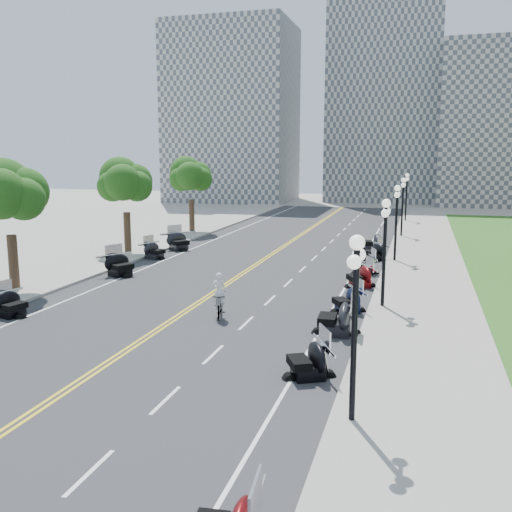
# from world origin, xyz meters

# --- Properties ---
(ground) EXTENTS (160.00, 160.00, 0.00)m
(ground) POSITION_xyz_m (0.00, 0.00, 0.00)
(ground) COLOR gray
(road) EXTENTS (16.00, 90.00, 0.01)m
(road) POSITION_xyz_m (0.00, 10.00, 0.00)
(road) COLOR #333335
(road) RESTS_ON ground
(centerline_yellow_a) EXTENTS (0.12, 90.00, 0.00)m
(centerline_yellow_a) POSITION_xyz_m (-0.12, 10.00, 0.01)
(centerline_yellow_a) COLOR yellow
(centerline_yellow_a) RESTS_ON road
(centerline_yellow_b) EXTENTS (0.12, 90.00, 0.00)m
(centerline_yellow_b) POSITION_xyz_m (0.12, 10.00, 0.01)
(centerline_yellow_b) COLOR yellow
(centerline_yellow_b) RESTS_ON road
(edge_line_north) EXTENTS (0.12, 90.00, 0.00)m
(edge_line_north) POSITION_xyz_m (6.40, 10.00, 0.01)
(edge_line_north) COLOR white
(edge_line_north) RESTS_ON road
(edge_line_south) EXTENTS (0.12, 90.00, 0.00)m
(edge_line_south) POSITION_xyz_m (-6.40, 10.00, 0.01)
(edge_line_south) COLOR white
(edge_line_south) RESTS_ON road
(lane_dash_3) EXTENTS (0.12, 2.00, 0.00)m
(lane_dash_3) POSITION_xyz_m (3.20, -12.00, 0.01)
(lane_dash_3) COLOR white
(lane_dash_3) RESTS_ON road
(lane_dash_4) EXTENTS (0.12, 2.00, 0.00)m
(lane_dash_4) POSITION_xyz_m (3.20, -8.00, 0.01)
(lane_dash_4) COLOR white
(lane_dash_4) RESTS_ON road
(lane_dash_5) EXTENTS (0.12, 2.00, 0.00)m
(lane_dash_5) POSITION_xyz_m (3.20, -4.00, 0.01)
(lane_dash_5) COLOR white
(lane_dash_5) RESTS_ON road
(lane_dash_6) EXTENTS (0.12, 2.00, 0.00)m
(lane_dash_6) POSITION_xyz_m (3.20, 0.00, 0.01)
(lane_dash_6) COLOR white
(lane_dash_6) RESTS_ON road
(lane_dash_7) EXTENTS (0.12, 2.00, 0.00)m
(lane_dash_7) POSITION_xyz_m (3.20, 4.00, 0.01)
(lane_dash_7) COLOR white
(lane_dash_7) RESTS_ON road
(lane_dash_8) EXTENTS (0.12, 2.00, 0.00)m
(lane_dash_8) POSITION_xyz_m (3.20, 8.00, 0.01)
(lane_dash_8) COLOR white
(lane_dash_8) RESTS_ON road
(lane_dash_9) EXTENTS (0.12, 2.00, 0.00)m
(lane_dash_9) POSITION_xyz_m (3.20, 12.00, 0.01)
(lane_dash_9) COLOR white
(lane_dash_9) RESTS_ON road
(lane_dash_10) EXTENTS (0.12, 2.00, 0.00)m
(lane_dash_10) POSITION_xyz_m (3.20, 16.00, 0.01)
(lane_dash_10) COLOR white
(lane_dash_10) RESTS_ON road
(lane_dash_11) EXTENTS (0.12, 2.00, 0.00)m
(lane_dash_11) POSITION_xyz_m (3.20, 20.00, 0.01)
(lane_dash_11) COLOR white
(lane_dash_11) RESTS_ON road
(lane_dash_12) EXTENTS (0.12, 2.00, 0.00)m
(lane_dash_12) POSITION_xyz_m (3.20, 24.00, 0.01)
(lane_dash_12) COLOR white
(lane_dash_12) RESTS_ON road
(lane_dash_13) EXTENTS (0.12, 2.00, 0.00)m
(lane_dash_13) POSITION_xyz_m (3.20, 28.00, 0.01)
(lane_dash_13) COLOR white
(lane_dash_13) RESTS_ON road
(lane_dash_14) EXTENTS (0.12, 2.00, 0.00)m
(lane_dash_14) POSITION_xyz_m (3.20, 32.00, 0.01)
(lane_dash_14) COLOR white
(lane_dash_14) RESTS_ON road
(lane_dash_15) EXTENTS (0.12, 2.00, 0.00)m
(lane_dash_15) POSITION_xyz_m (3.20, 36.00, 0.01)
(lane_dash_15) COLOR white
(lane_dash_15) RESTS_ON road
(lane_dash_16) EXTENTS (0.12, 2.00, 0.00)m
(lane_dash_16) POSITION_xyz_m (3.20, 40.00, 0.01)
(lane_dash_16) COLOR white
(lane_dash_16) RESTS_ON road
(lane_dash_17) EXTENTS (0.12, 2.00, 0.00)m
(lane_dash_17) POSITION_xyz_m (3.20, 44.00, 0.01)
(lane_dash_17) COLOR white
(lane_dash_17) RESTS_ON road
(lane_dash_18) EXTENTS (0.12, 2.00, 0.00)m
(lane_dash_18) POSITION_xyz_m (3.20, 48.00, 0.01)
(lane_dash_18) COLOR white
(lane_dash_18) RESTS_ON road
(lane_dash_19) EXTENTS (0.12, 2.00, 0.00)m
(lane_dash_19) POSITION_xyz_m (3.20, 52.00, 0.01)
(lane_dash_19) COLOR white
(lane_dash_19) RESTS_ON road
(sidewalk_north) EXTENTS (5.00, 90.00, 0.15)m
(sidewalk_north) POSITION_xyz_m (10.50, 10.00, 0.07)
(sidewalk_north) COLOR #9E9991
(sidewalk_north) RESTS_ON ground
(sidewalk_south) EXTENTS (5.00, 90.00, 0.15)m
(sidewalk_south) POSITION_xyz_m (-10.50, 10.00, 0.07)
(sidewalk_south) COLOR #9E9991
(sidewalk_south) RESTS_ON ground
(distant_block_a) EXTENTS (18.00, 14.00, 26.00)m
(distant_block_a) POSITION_xyz_m (-18.00, 62.00, 13.00)
(distant_block_a) COLOR gray
(distant_block_a) RESTS_ON ground
(distant_block_b) EXTENTS (16.00, 12.00, 30.00)m
(distant_block_b) POSITION_xyz_m (4.00, 68.00, 15.00)
(distant_block_b) COLOR gray
(distant_block_b) RESTS_ON ground
(street_lamp_1) EXTENTS (0.50, 1.20, 4.90)m
(street_lamp_1) POSITION_xyz_m (8.60, -8.00, 2.60)
(street_lamp_1) COLOR black
(street_lamp_1) RESTS_ON sidewalk_north
(street_lamp_2) EXTENTS (0.50, 1.20, 4.90)m
(street_lamp_2) POSITION_xyz_m (8.60, 4.00, 2.60)
(street_lamp_2) COLOR black
(street_lamp_2) RESTS_ON sidewalk_north
(street_lamp_3) EXTENTS (0.50, 1.20, 4.90)m
(street_lamp_3) POSITION_xyz_m (8.60, 16.00, 2.60)
(street_lamp_3) COLOR black
(street_lamp_3) RESTS_ON sidewalk_north
(street_lamp_4) EXTENTS (0.50, 1.20, 4.90)m
(street_lamp_4) POSITION_xyz_m (8.60, 28.00, 2.60)
(street_lamp_4) COLOR black
(street_lamp_4) RESTS_ON sidewalk_north
(street_lamp_5) EXTENTS (0.50, 1.20, 4.90)m
(street_lamp_5) POSITION_xyz_m (8.60, 40.00, 2.60)
(street_lamp_5) COLOR black
(street_lamp_5) RESTS_ON sidewalk_north
(tree_2) EXTENTS (4.80, 4.80, 9.20)m
(tree_2) POSITION_xyz_m (-10.00, 2.00, 4.75)
(tree_2) COLOR #235619
(tree_2) RESTS_ON sidewalk_south
(tree_3) EXTENTS (4.80, 4.80, 9.20)m
(tree_3) POSITION_xyz_m (-10.00, 14.00, 4.75)
(tree_3) COLOR #235619
(tree_3) RESTS_ON sidewalk_south
(tree_4) EXTENTS (4.80, 4.80, 9.20)m
(tree_4) POSITION_xyz_m (-10.00, 26.00, 4.75)
(tree_4) COLOR #235619
(tree_4) RESTS_ON sidewalk_south
(motorcycle_n_4) EXTENTS (2.55, 2.55, 1.32)m
(motorcycle_n_4) POSITION_xyz_m (6.87, -5.15, 0.66)
(motorcycle_n_4) COLOR black
(motorcycle_n_4) RESTS_ON road
(motorcycle_n_5) EXTENTS (2.29, 2.29, 1.52)m
(motorcycle_n_5) POSITION_xyz_m (7.08, -0.45, 0.76)
(motorcycle_n_5) COLOR black
(motorcycle_n_5) RESTS_ON road
(motorcycle_n_6) EXTENTS (2.47, 2.47, 1.27)m
(motorcycle_n_6) POSITION_xyz_m (7.11, 2.91, 0.64)
(motorcycle_n_6) COLOR black
(motorcycle_n_6) RESTS_ON road
(motorcycle_n_7) EXTENTS (2.55, 2.55, 1.33)m
(motorcycle_n_7) POSITION_xyz_m (7.13, 8.07, 0.67)
(motorcycle_n_7) COLOR #590A0C
(motorcycle_n_7) RESTS_ON road
(motorcycle_n_8) EXTENTS (2.27, 2.27, 1.27)m
(motorcycle_n_8) POSITION_xyz_m (7.04, 11.65, 0.63)
(motorcycle_n_8) COLOR black
(motorcycle_n_8) RESTS_ON road
(motorcycle_n_9) EXTENTS (2.61, 2.61, 1.31)m
(motorcycle_n_9) POSITION_xyz_m (7.24, 16.38, 0.66)
(motorcycle_n_9) COLOR black
(motorcycle_n_9) RESTS_ON road
(motorcycle_n_10) EXTENTS (2.38, 2.38, 1.45)m
(motorcycle_n_10) POSITION_xyz_m (6.77, 20.27, 0.72)
(motorcycle_n_10) COLOR black
(motorcycle_n_10) RESTS_ON road
(motorcycle_s_5) EXTENTS (2.19, 2.19, 1.27)m
(motorcycle_s_5) POSITION_xyz_m (-7.10, -1.90, 0.64)
(motorcycle_s_5) COLOR black
(motorcycle_s_5) RESTS_ON road
(motorcycle_s_7) EXTENTS (2.84, 2.84, 1.47)m
(motorcycle_s_7) POSITION_xyz_m (-6.77, 7.11, 0.74)
(motorcycle_s_7) COLOR black
(motorcycle_s_7) RESTS_ON road
(motorcycle_s_8) EXTENTS (2.26, 2.26, 1.29)m
(motorcycle_s_8) POSITION_xyz_m (-7.29, 12.74, 0.64)
(motorcycle_s_8) COLOR black
(motorcycle_s_8) RESTS_ON road
(motorcycle_s_9) EXTENTS (2.99, 2.99, 1.50)m
(motorcycle_s_9) POSITION_xyz_m (-7.16, 16.52, 0.75)
(motorcycle_s_9) COLOR black
(motorcycle_s_9) RESTS_ON road
(bicycle) EXTENTS (1.01, 1.92, 1.11)m
(bicycle) POSITION_xyz_m (1.82, 0.51, 0.55)
(bicycle) COLOR #A51414
(bicycle) RESTS_ON road
(cyclist_rider) EXTENTS (0.61, 0.40, 1.67)m
(cyclist_rider) POSITION_xyz_m (1.82, 0.51, 1.94)
(cyclist_rider) COLOR silver
(cyclist_rider) RESTS_ON bicycle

